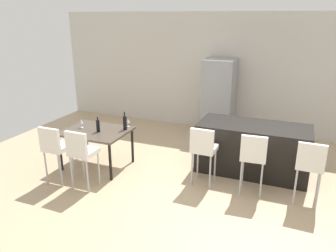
% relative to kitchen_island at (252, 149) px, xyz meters
% --- Properties ---
extents(ground_plane, '(10.00, 10.00, 0.00)m').
position_rel_kitchen_island_xyz_m(ground_plane, '(-0.62, -0.92, -0.46)').
color(ground_plane, tan).
extents(back_wall, '(10.00, 0.12, 2.90)m').
position_rel_kitchen_island_xyz_m(back_wall, '(-0.62, 2.26, 0.99)').
color(back_wall, beige).
rests_on(back_wall, ground_plane).
extents(kitchen_island, '(1.99, 0.90, 0.92)m').
position_rel_kitchen_island_xyz_m(kitchen_island, '(0.00, 0.00, 0.00)').
color(kitchen_island, black).
rests_on(kitchen_island, ground_plane).
extents(bar_chair_left, '(0.40, 0.40, 1.05)m').
position_rel_kitchen_island_xyz_m(bar_chair_left, '(-0.71, -0.83, 0.24)').
color(bar_chair_left, white).
rests_on(bar_chair_left, ground_plane).
extents(bar_chair_middle, '(0.43, 0.43, 1.05)m').
position_rel_kitchen_island_xyz_m(bar_chair_middle, '(0.11, -0.83, 0.24)').
color(bar_chair_middle, white).
rests_on(bar_chair_middle, ground_plane).
extents(bar_chair_right, '(0.41, 0.41, 1.05)m').
position_rel_kitchen_island_xyz_m(bar_chair_right, '(0.95, -0.83, 0.24)').
color(bar_chair_right, white).
rests_on(bar_chair_right, ground_plane).
extents(dining_table, '(1.21, 0.95, 0.74)m').
position_rel_kitchen_island_xyz_m(dining_table, '(-2.81, -0.89, 0.21)').
color(dining_table, '#4C4238').
rests_on(dining_table, ground_plane).
extents(dining_chair_near, '(0.40, 0.40, 1.05)m').
position_rel_kitchen_island_xyz_m(dining_chair_near, '(-3.08, -1.73, 0.24)').
color(dining_chair_near, white).
rests_on(dining_chair_near, ground_plane).
extents(dining_chair_far, '(0.41, 0.41, 1.05)m').
position_rel_kitchen_island_xyz_m(dining_chair_far, '(-2.54, -1.73, 0.24)').
color(dining_chair_far, white).
rests_on(dining_chair_far, ground_plane).
extents(wine_bottle_near, '(0.07, 0.07, 0.35)m').
position_rel_kitchen_island_xyz_m(wine_bottle_near, '(-2.32, -0.65, 0.42)').
color(wine_bottle_near, black).
rests_on(wine_bottle_near, dining_table).
extents(wine_bottle_right, '(0.07, 0.07, 0.29)m').
position_rel_kitchen_island_xyz_m(wine_bottle_right, '(-2.72, -0.94, 0.40)').
color(wine_bottle_right, black).
rests_on(wine_bottle_right, dining_table).
extents(wine_glass_left, '(0.07, 0.07, 0.17)m').
position_rel_kitchen_island_xyz_m(wine_glass_left, '(-2.34, -0.48, 0.40)').
color(wine_glass_left, silver).
rests_on(wine_glass_left, dining_table).
extents(wine_glass_middle, '(0.07, 0.07, 0.17)m').
position_rel_kitchen_island_xyz_m(wine_glass_middle, '(-3.15, -0.87, 0.40)').
color(wine_glass_middle, silver).
rests_on(wine_glass_middle, dining_table).
extents(refrigerator, '(0.72, 0.68, 1.84)m').
position_rel_kitchen_island_xyz_m(refrigerator, '(-1.11, 1.82, 0.46)').
color(refrigerator, '#939699').
rests_on(refrigerator, ground_plane).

